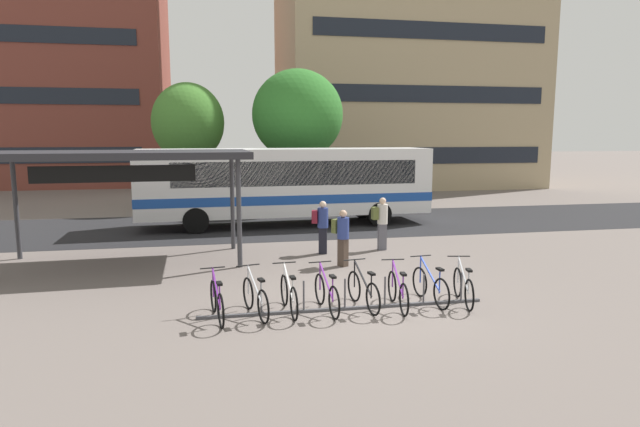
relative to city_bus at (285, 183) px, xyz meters
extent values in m
plane|color=#6B605B|center=(0.61, -10.87, -1.78)|extent=(200.00, 200.00, 0.00)
cube|color=#232326|center=(0.61, 0.00, -1.77)|extent=(80.00, 7.20, 0.01)
cube|color=white|center=(0.06, 0.00, 0.07)|extent=(12.08, 2.96, 2.70)
cube|color=#1947A3|center=(0.06, 0.00, -0.58)|extent=(12.10, 2.98, 0.36)
cube|color=black|center=(-5.38, -0.18, 1.20)|extent=(1.08, 2.33, 0.40)
cube|color=black|center=(-5.91, -0.20, 0.34)|extent=(0.15, 2.19, 1.40)
cube|color=black|center=(0.41, -1.23, 0.48)|extent=(9.84, 0.39, 0.97)
cube|color=black|center=(0.32, 1.26, 0.48)|extent=(9.84, 0.39, 0.97)
cylinder|color=black|center=(-3.62, -1.28, -1.28)|extent=(1.01, 0.33, 1.00)
cylinder|color=black|center=(-3.69, 1.03, -1.28)|extent=(1.01, 0.33, 1.00)
cylinder|color=black|center=(3.82, -1.03, -1.28)|extent=(1.01, 0.33, 1.00)
cylinder|color=black|center=(3.74, 1.28, -1.28)|extent=(1.01, 0.33, 1.00)
cube|color=#47474C|center=(-0.17, -11.27, -1.75)|extent=(6.31, 0.09, 0.06)
cylinder|color=#47474C|center=(-2.87, -11.26, -1.43)|extent=(0.04, 0.04, 0.70)
cylinder|color=#47474C|center=(-1.97, -11.26, -1.43)|extent=(0.04, 0.04, 0.70)
cylinder|color=#47474C|center=(-1.07, -11.27, -1.43)|extent=(0.04, 0.04, 0.70)
cylinder|color=#47474C|center=(-0.17, -11.27, -1.43)|extent=(0.04, 0.04, 0.70)
cylinder|color=#47474C|center=(0.73, -11.27, -1.43)|extent=(0.04, 0.04, 0.70)
cylinder|color=#47474C|center=(1.63, -11.27, -1.43)|extent=(0.04, 0.04, 0.70)
cylinder|color=#47474C|center=(2.53, -11.27, -1.43)|extent=(0.04, 0.04, 0.70)
torus|color=black|center=(-2.96, -10.86, -1.42)|extent=(0.14, 0.70, 0.70)
torus|color=black|center=(-2.82, -11.87, -1.42)|extent=(0.14, 0.70, 0.70)
cube|color=#702893|center=(-2.89, -11.35, -1.11)|extent=(0.16, 0.92, 0.58)
cylinder|color=#702893|center=(-2.83, -11.78, -1.16)|extent=(0.03, 0.03, 0.55)
cube|color=black|center=(-2.83, -11.78, -0.90)|extent=(0.13, 0.23, 0.05)
cylinder|color=#702893|center=(-2.96, -10.88, -1.11)|extent=(0.04, 0.04, 0.65)
cylinder|color=black|center=(-2.96, -10.88, -0.80)|extent=(0.52, 0.10, 0.03)
torus|color=black|center=(-2.22, -10.79, -1.42)|extent=(0.21, 0.69, 0.70)
torus|color=black|center=(-1.98, -11.78, -1.42)|extent=(0.21, 0.69, 0.70)
cube|color=#B7BABF|center=(-2.10, -11.26, -1.11)|extent=(0.25, 0.90, 0.58)
cylinder|color=#B7BABF|center=(-2.00, -11.68, -1.16)|extent=(0.04, 0.04, 0.55)
cube|color=black|center=(-2.00, -11.68, -0.90)|extent=(0.15, 0.24, 0.05)
cylinder|color=#B7BABF|center=(-2.21, -10.81, -1.11)|extent=(0.04, 0.04, 0.65)
cylinder|color=black|center=(-2.21, -10.81, -0.80)|extent=(0.51, 0.15, 0.03)
torus|color=black|center=(-1.42, -10.70, -1.42)|extent=(0.09, 0.71, 0.70)
torus|color=black|center=(-1.35, -11.72, -1.42)|extent=(0.09, 0.71, 0.70)
cube|color=silver|center=(-1.38, -11.19, -1.11)|extent=(0.09, 0.92, 0.58)
cylinder|color=silver|center=(-1.36, -11.62, -1.16)|extent=(0.03, 0.03, 0.55)
cube|color=black|center=(-1.36, -11.62, -0.90)|extent=(0.11, 0.23, 0.05)
cylinder|color=silver|center=(-1.41, -10.72, -1.11)|extent=(0.03, 0.03, 0.65)
cylinder|color=black|center=(-1.41, -10.72, -0.80)|extent=(0.52, 0.06, 0.03)
torus|color=black|center=(-0.63, -10.78, -1.42)|extent=(0.11, 0.70, 0.70)
torus|color=black|center=(-0.53, -11.80, -1.42)|extent=(0.11, 0.70, 0.70)
cube|color=#702893|center=(-0.58, -11.27, -1.11)|extent=(0.12, 0.92, 0.58)
cylinder|color=#702893|center=(-0.54, -11.70, -1.16)|extent=(0.03, 0.03, 0.55)
cube|color=black|center=(-0.54, -11.70, -0.90)|extent=(0.12, 0.23, 0.05)
cylinder|color=#702893|center=(-0.63, -10.80, -1.11)|extent=(0.04, 0.04, 0.65)
cylinder|color=black|center=(-0.63, -10.80, -0.80)|extent=(0.52, 0.08, 0.03)
torus|color=black|center=(0.18, -10.71, -1.42)|extent=(0.14, 0.70, 0.70)
torus|color=black|center=(0.33, -11.72, -1.42)|extent=(0.14, 0.70, 0.70)
cube|color=black|center=(0.25, -11.20, -1.11)|extent=(0.16, 0.92, 0.58)
cylinder|color=black|center=(0.31, -11.62, -1.16)|extent=(0.03, 0.03, 0.55)
cube|color=black|center=(0.31, -11.62, -0.90)|extent=(0.13, 0.23, 0.05)
cylinder|color=black|center=(0.18, -10.73, -1.11)|extent=(0.04, 0.04, 0.65)
cylinder|color=black|center=(0.18, -10.73, -0.80)|extent=(0.52, 0.10, 0.03)
torus|color=black|center=(1.03, -10.88, -1.42)|extent=(0.10, 0.71, 0.70)
torus|color=black|center=(0.95, -11.89, -1.42)|extent=(0.10, 0.71, 0.70)
cube|color=#702893|center=(0.99, -11.36, -1.11)|extent=(0.11, 0.92, 0.58)
cylinder|color=#702893|center=(0.96, -11.79, -1.16)|extent=(0.03, 0.03, 0.55)
cube|color=black|center=(0.96, -11.79, -0.90)|extent=(0.12, 0.23, 0.05)
cylinder|color=#702893|center=(1.03, -10.89, -1.11)|extent=(0.03, 0.03, 0.65)
cylinder|color=black|center=(1.03, -10.89, -0.80)|extent=(0.52, 0.07, 0.03)
torus|color=black|center=(1.79, -10.65, -1.42)|extent=(0.11, 0.71, 0.70)
torus|color=black|center=(1.88, -11.67, -1.42)|extent=(0.11, 0.71, 0.70)
cube|color=#1E3DB2|center=(1.83, -11.14, -1.11)|extent=(0.12, 0.92, 0.58)
cylinder|color=#1E3DB2|center=(1.87, -11.57, -1.16)|extent=(0.03, 0.03, 0.55)
cube|color=black|center=(1.87, -11.57, -0.90)|extent=(0.12, 0.23, 0.05)
cylinder|color=#1E3DB2|center=(1.79, -10.67, -1.11)|extent=(0.03, 0.03, 0.65)
cylinder|color=black|center=(1.79, -10.67, -0.80)|extent=(0.52, 0.08, 0.03)
torus|color=black|center=(2.64, -10.86, -1.42)|extent=(0.18, 0.70, 0.70)
torus|color=black|center=(2.43, -11.86, -1.42)|extent=(0.18, 0.70, 0.70)
cube|color=#B7BABF|center=(2.54, -11.34, -1.11)|extent=(0.22, 0.91, 0.58)
cylinder|color=#B7BABF|center=(2.45, -11.76, -1.16)|extent=(0.04, 0.04, 0.55)
cube|color=black|center=(2.45, -11.76, -0.90)|extent=(0.14, 0.24, 0.05)
cylinder|color=#B7BABF|center=(2.64, -10.88, -1.11)|extent=(0.04, 0.04, 0.65)
cylinder|color=black|center=(2.64, -10.88, -0.80)|extent=(0.51, 0.13, 0.03)
cylinder|color=#38383D|center=(-2.21, -6.98, -0.23)|extent=(0.15, 0.15, 3.09)
cylinder|color=#38383D|center=(-8.79, -4.62, -0.23)|extent=(0.15, 0.15, 3.09)
cylinder|color=#38383D|center=(-2.31, -4.38, -0.23)|extent=(0.15, 0.15, 3.09)
cube|color=#28282D|center=(-5.50, -5.80, 1.42)|extent=(7.41, 3.67, 0.20)
cube|color=black|center=(-5.45, -7.25, 0.97)|extent=(4.15, 0.23, 0.44)
cube|color=#47382D|center=(0.71, -7.44, -1.37)|extent=(0.31, 0.33, 0.81)
cylinder|color=navy|center=(0.71, -7.44, -0.66)|extent=(0.47, 0.47, 0.61)
sphere|color=tan|center=(0.71, -7.44, -0.24)|extent=(0.22, 0.22, 0.22)
cube|color=#56602D|center=(0.58, -7.22, -0.63)|extent=(0.33, 0.30, 0.40)
cube|color=black|center=(0.47, -5.71, -1.35)|extent=(0.30, 0.26, 0.85)
cylinder|color=navy|center=(0.47, -5.71, -0.61)|extent=(0.41, 0.41, 0.63)
sphere|color=beige|center=(0.47, -5.71, -0.19)|extent=(0.22, 0.22, 0.22)
cube|color=maroon|center=(0.22, -5.65, -0.58)|extent=(0.24, 0.31, 0.40)
cube|color=#565660|center=(2.51, -5.52, -1.34)|extent=(0.26, 0.20, 0.87)
cylinder|color=beige|center=(2.51, -5.52, -0.58)|extent=(0.34, 0.34, 0.65)
sphere|color=beige|center=(2.51, -5.52, -0.15)|extent=(0.22, 0.22, 0.22)
cube|color=#56602D|center=(2.25, -5.52, -0.55)|extent=(0.18, 0.28, 0.40)
cylinder|color=brown|center=(-4.12, 6.46, -0.43)|extent=(0.32, 0.32, 2.70)
ellipsoid|color=#427A2D|center=(-4.12, 6.46, 2.63)|extent=(3.67, 3.67, 4.02)
cylinder|color=brown|center=(1.37, 5.17, -0.35)|extent=(0.32, 0.32, 2.84)
ellipsoid|color=#2D7028|center=(1.37, 5.17, 3.01)|extent=(4.61, 4.61, 4.57)
cube|color=brown|center=(-18.08, 22.64, 8.18)|extent=(23.33, 10.45, 19.90)
cube|color=tan|center=(11.28, 17.26, 10.26)|extent=(18.05, 11.36, 24.06)
cube|color=black|center=(11.28, 11.55, 0.63)|extent=(15.88, 0.06, 1.10)
cube|color=black|center=(11.28, 11.55, 4.64)|extent=(15.88, 0.06, 1.10)
cube|color=black|center=(11.28, 11.55, 8.65)|extent=(15.88, 0.06, 1.10)
camera|label=1|loc=(-2.86, -22.12, 1.98)|focal=30.03mm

